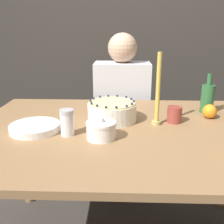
% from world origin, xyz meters
% --- Properties ---
extents(wall_behind, '(8.00, 0.05, 2.60)m').
position_xyz_m(wall_behind, '(0.00, 1.40, 1.30)').
color(wall_behind, '#38332D').
rests_on(wall_behind, ground_plane).
extents(dining_table, '(1.50, 1.04, 0.76)m').
position_xyz_m(dining_table, '(0.00, 0.00, 0.65)').
color(dining_table, '#936D47').
rests_on(dining_table, ground_plane).
extents(cake, '(0.25, 0.25, 0.11)m').
position_xyz_m(cake, '(-0.07, 0.11, 0.80)').
color(cake, white).
rests_on(cake, dining_table).
extents(sugar_bowl, '(0.13, 0.13, 0.10)m').
position_xyz_m(sugar_bowl, '(-0.11, -0.13, 0.79)').
color(sugar_bowl, white).
rests_on(sugar_bowl, dining_table).
extents(sugar_shaker, '(0.06, 0.06, 0.12)m').
position_xyz_m(sugar_shaker, '(-0.26, -0.09, 0.82)').
color(sugar_shaker, white).
rests_on(sugar_shaker, dining_table).
extents(plate_stack, '(0.23, 0.23, 0.03)m').
position_xyz_m(plate_stack, '(-0.42, -0.05, 0.77)').
color(plate_stack, white).
rests_on(plate_stack, dining_table).
extents(candle, '(0.05, 0.05, 0.35)m').
position_xyz_m(candle, '(0.15, 0.06, 0.90)').
color(candle, tan).
rests_on(candle, dining_table).
extents(bottle, '(0.07, 0.07, 0.22)m').
position_xyz_m(bottle, '(0.45, 0.27, 0.84)').
color(bottle, '#2D6638').
rests_on(bottle, dining_table).
extents(cup, '(0.07, 0.07, 0.08)m').
position_xyz_m(cup, '(0.24, 0.09, 0.80)').
color(cup, '#993D33').
rests_on(cup, dining_table).
extents(orange_fruit_0, '(0.07, 0.07, 0.07)m').
position_xyz_m(orange_fruit_0, '(0.44, 0.17, 0.79)').
color(orange_fruit_0, orange).
rests_on(orange_fruit_0, dining_table).
extents(person_man_blue_shirt, '(0.40, 0.34, 1.18)m').
position_xyz_m(person_man_blue_shirt, '(-0.02, 0.72, 0.51)').
color(person_man_blue_shirt, '#2D2D38').
rests_on(person_man_blue_shirt, ground_plane).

